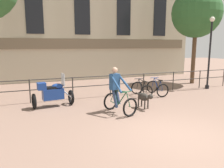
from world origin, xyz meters
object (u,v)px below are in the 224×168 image
cyclist_with_bike (118,92)px  dog (144,97)px  street_lamp (210,49)px  parked_motorcycle (53,93)px  parked_bicycle_near_lamp (142,89)px  parked_bicycle_mid_left (157,88)px

cyclist_with_bike → dog: 1.23m
cyclist_with_bike → street_lamp: 7.18m
dog → cyclist_with_bike: bearing=169.8°
cyclist_with_bike → dog: cyclist_with_bike is taller
cyclist_with_bike → parked_motorcycle: cyclist_with_bike is taller
parked_motorcycle → street_lamp: 9.01m
cyclist_with_bike → parked_bicycle_near_lamp: size_ratio=1.50×
parked_motorcycle → street_lamp: (8.82, 0.63, 1.73)m
cyclist_with_bike → street_lamp: bearing=1.4°
parked_motorcycle → parked_bicycle_mid_left: 5.20m
dog → parked_bicycle_near_lamp: (0.91, 1.86, -0.10)m
cyclist_with_bike → dog: (1.19, 0.07, -0.31)m
dog → parked_bicycle_mid_left: parked_bicycle_mid_left is taller
parked_bicycle_near_lamp → cyclist_with_bike: bearing=44.9°
street_lamp → parked_motorcycle: bearing=-175.9°
parked_motorcycle → cyclist_with_bike: bearing=-134.1°
parked_motorcycle → parked_bicycle_near_lamp: bearing=-93.2°
parked_motorcycle → parked_bicycle_near_lamp: 4.30m
cyclist_with_bike → parked_motorcycle: 2.76m
cyclist_with_bike → parked_bicycle_near_lamp: (2.10, 1.93, -0.41)m
parked_bicycle_near_lamp → street_lamp: bearing=-173.2°
parked_bicycle_near_lamp → street_lamp: 4.94m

